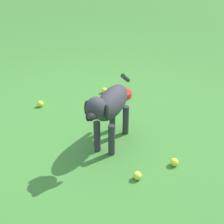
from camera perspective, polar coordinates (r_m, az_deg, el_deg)
The scene contains 7 objects.
ground at distance 3.08m, azimuth -3.83°, elevation -2.73°, with size 14.00×14.00×0.00m, color #38722D.
dog at distance 2.63m, azimuth -0.42°, elevation 1.13°, with size 0.36×0.85×0.59m.
tennis_ball_0 at distance 2.47m, azimuth 4.59°, elevation -11.34°, with size 0.07×0.07×0.07m, color #BFDB3C.
tennis_ball_2 at distance 3.71m, azimuth -1.39°, elevation 3.90°, with size 0.07×0.07×0.07m, color yellow.
tennis_ball_3 at distance 2.63m, azimuth 11.15°, elevation -8.83°, with size 0.07×0.07×0.07m, color #CDDF37.
tennis_ball_4 at distance 3.50m, azimuth -12.74°, elevation 1.45°, with size 0.07×0.07×0.07m, color #C1E230.
water_bowl at distance 3.63m, azimuth 1.83°, elevation 3.25°, with size 0.22×0.22×0.06m, color red.
Camera 1 is at (0.48, -2.55, 1.65)m, focal length 50.80 mm.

